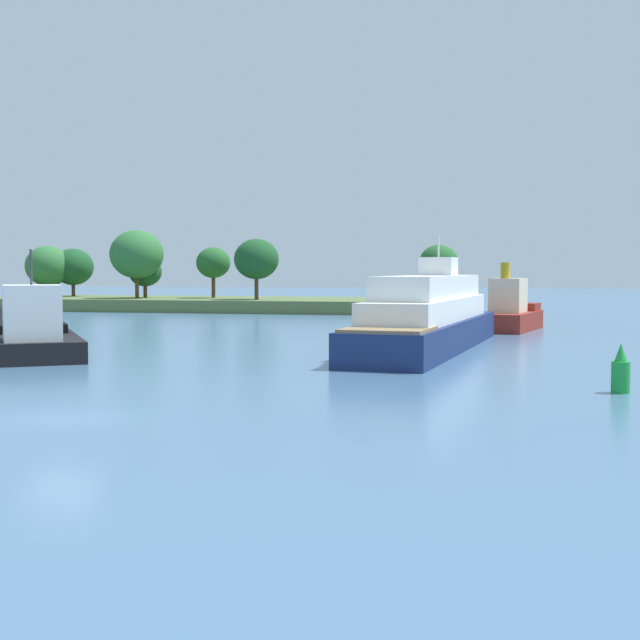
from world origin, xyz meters
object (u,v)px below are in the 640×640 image
cargo_barge (22,327)px  white_riverboat (428,318)px  tugboat (509,313)px  channel_buoy_green (621,372)px

cargo_barge → white_riverboat: size_ratio=1.31×
cargo_barge → white_riverboat: (26.65, -0.57, 0.99)m
tugboat → white_riverboat: bearing=-103.8°
channel_buoy_green → cargo_barge: bearing=154.0°
cargo_barge → tugboat: bearing=29.4°
white_riverboat → channel_buoy_green: size_ratio=12.80×
tugboat → cargo_barge: cargo_barge is taller
tugboat → cargo_barge: size_ratio=0.30×
tugboat → white_riverboat: white_riverboat is taller
tugboat → cargo_barge: (-31.08, -17.52, -0.47)m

